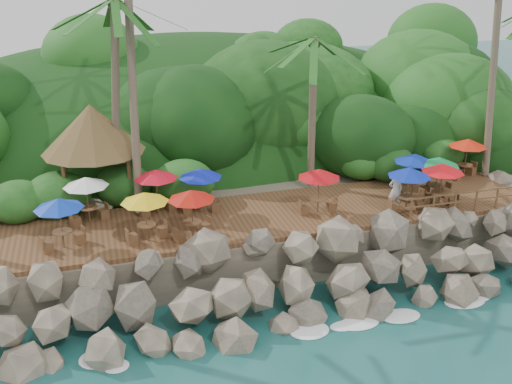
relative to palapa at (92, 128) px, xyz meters
name	(u,v)px	position (x,y,z in m)	size (l,w,h in m)	color
ground	(302,335)	(6.64, -9.83, -5.79)	(140.00, 140.00, 0.00)	#19514F
land_base	(210,169)	(6.64, 6.17, -4.74)	(32.00, 25.20, 2.10)	gray
jungle_hill	(188,150)	(6.64, 13.67, -5.79)	(44.80, 28.00, 15.40)	#143811
seawall	(285,281)	(6.64, -7.83, -4.64)	(29.00, 4.00, 2.30)	gray
terrace	(256,217)	(6.64, -3.83, -3.59)	(26.00, 5.00, 0.20)	brown
jungle_foliage	(214,191)	(6.64, 5.17, -5.79)	(44.00, 16.00, 12.00)	#143811
foam_line	(299,330)	(6.64, -9.53, -5.76)	(25.20, 0.80, 0.06)	white
palapa	(92,128)	(0.00, 0.00, 0.00)	(4.70, 4.70, 4.60)	brown
dining_clusters	(287,177)	(8.00, -4.01, -1.75)	(21.92, 5.03, 2.09)	brown
railing	(487,197)	(16.86, -6.18, -2.88)	(8.30, 0.10, 1.00)	brown
waiter	(396,190)	(12.89, -4.95, -2.58)	(0.66, 0.44, 1.82)	silver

